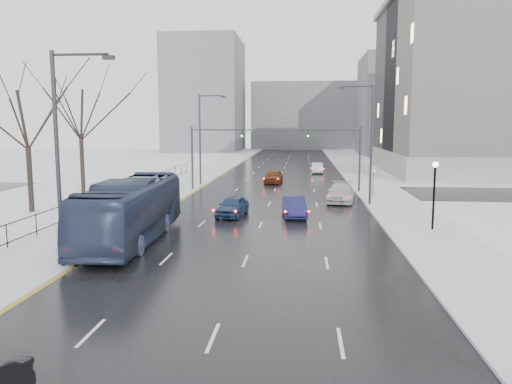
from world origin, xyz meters
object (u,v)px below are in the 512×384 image
(sedan_right_far, at_px, (341,193))
(sedan_right_near, at_px, (294,207))
(tree_park_e, at_px, (84,195))
(lamppost_r_mid, at_px, (434,186))
(streetlight_l_near, at_px, (62,149))
(bus, at_px, (132,210))
(no_uturn_sign, at_px, (373,174))
(streetlight_l_far, at_px, (202,135))
(sedan_right_distant, at_px, (317,168))
(mast_signal_left, at_px, (202,151))
(sedan_center_near, at_px, (232,206))
(mast_signal_right, at_px, (349,151))
(streetlight_r_mid, at_px, (369,138))
(sedan_center_far, at_px, (274,176))
(tree_park_d, at_px, (32,213))

(sedan_right_far, bearing_deg, sedan_right_near, -109.72)
(tree_park_e, bearing_deg, lamppost_r_mid, -25.62)
(streetlight_l_near, xyz_separation_m, bus, (1.17, 5.70, -3.78))
(tree_park_e, bearing_deg, no_uturn_sign, 0.00)
(streetlight_l_far, height_order, sedan_right_far, streetlight_l_far)
(lamppost_r_mid, bearing_deg, sedan_right_distant, 99.30)
(mast_signal_left, xyz_separation_m, sedan_right_near, (9.54, -13.86, -3.34))
(sedan_center_near, height_order, sedan_right_far, sedan_right_far)
(bus, bearing_deg, mast_signal_right, 54.77)
(no_uturn_sign, height_order, sedan_center_near, no_uturn_sign)
(mast_signal_left, bearing_deg, bus, -89.16)
(sedan_center_near, xyz_separation_m, sedan_right_far, (8.43, 7.79, 0.06))
(streetlight_l_far, xyz_separation_m, mast_signal_left, (0.84, -4.00, -1.51))
(streetlight_r_mid, relative_size, streetlight_l_near, 1.00)
(streetlight_l_near, relative_size, mast_signal_left, 1.54)
(bus, distance_m, sedan_center_near, 9.57)
(streetlight_r_mid, relative_size, sedan_center_far, 2.23)
(streetlight_l_near, xyz_separation_m, lamppost_r_mid, (19.17, 10.00, -2.67))
(streetlight_l_near, height_order, bus, streetlight_l_near)
(mast_signal_right, bearing_deg, bus, -122.72)
(tree_park_e, distance_m, streetlight_r_mid, 27.25)
(streetlight_l_far, xyz_separation_m, sedan_right_far, (14.29, -10.24, -4.78))
(streetlight_r_mid, relative_size, no_uturn_sign, 3.70)
(sedan_center_near, height_order, sedan_right_near, sedan_center_near)
(lamppost_r_mid, bearing_deg, mast_signal_left, 135.52)
(bus, bearing_deg, sedan_center_far, 75.04)
(mast_signal_right, bearing_deg, sedan_right_far, -100.95)
(lamppost_r_mid, xyz_separation_m, sedan_right_far, (-4.88, 11.76, -2.11))
(streetlight_l_far, distance_m, sedan_center_near, 19.56)
(mast_signal_right, distance_m, no_uturn_sign, 4.77)
(sedan_right_far, bearing_deg, tree_park_e, -177.84)
(no_uturn_sign, bearing_deg, mast_signal_left, 166.40)
(tree_park_e, relative_size, streetlight_l_near, 1.35)
(streetlight_r_mid, height_order, mast_signal_right, streetlight_r_mid)
(sedan_right_far, xyz_separation_m, sedan_center_far, (-6.62, 13.37, -0.03))
(tree_park_d, distance_m, mast_signal_left, 17.96)
(streetlight_l_near, distance_m, sedan_right_distant, 49.69)
(mast_signal_right, relative_size, sedan_center_far, 1.45)
(bus, height_order, sedan_right_near, bus)
(sedan_right_near, bearing_deg, sedan_right_far, 56.52)
(streetlight_l_near, bearing_deg, sedan_center_far, 77.69)
(streetlight_l_near, height_order, sedan_center_far, streetlight_l_near)
(tree_park_d, distance_m, streetlight_l_far, 21.17)
(streetlight_l_near, bearing_deg, streetlight_l_far, 90.00)
(tree_park_d, height_order, streetlight_l_near, streetlight_l_near)
(mast_signal_right, bearing_deg, sedan_center_far, 137.64)
(streetlight_l_far, height_order, sedan_center_near, streetlight_l_far)
(streetlight_l_far, relative_size, no_uturn_sign, 3.70)
(sedan_center_near, bearing_deg, bus, -111.74)
(mast_signal_right, bearing_deg, no_uturn_sign, -64.89)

